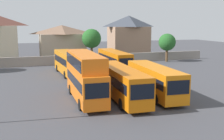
# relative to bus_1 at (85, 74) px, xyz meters

# --- Properties ---
(ground) EXTENTS (140.00, 140.00, 0.00)m
(ground) POSITION_rel_bus_1_xyz_m (3.77, 17.76, -2.76)
(ground) COLOR #424247
(depot_boundary_wall) EXTENTS (56.00, 0.50, 1.80)m
(depot_boundary_wall) POSITION_rel_bus_1_xyz_m (3.77, 25.73, -1.86)
(depot_boundary_wall) COLOR gray
(depot_boundary_wall) RESTS_ON ground
(bus_1) EXTENTS (2.70, 10.18, 4.89)m
(bus_1) POSITION_rel_bus_1_xyz_m (0.00, 0.00, 0.00)
(bus_1) COLOR orange
(bus_1) RESTS_ON ground
(bus_2) EXTENTS (2.91, 12.09, 3.31)m
(bus_2) POSITION_rel_bus_1_xyz_m (3.71, -0.54, -0.86)
(bus_2) COLOR orange
(bus_2) RESTS_ON ground
(bus_3) EXTENTS (3.10, 11.11, 3.26)m
(bus_3) POSITION_rel_bus_1_xyz_m (7.61, -0.45, -0.88)
(bus_3) COLOR orange
(bus_3) RESTS_ON ground
(bus_4) EXTENTS (2.94, 10.41, 3.49)m
(bus_4) POSITION_rel_bus_1_xyz_m (0.71, 15.57, -0.77)
(bus_4) COLOR orange
(bus_4) RESTS_ON ground
(bus_5) EXTENTS (2.69, 10.75, 3.43)m
(bus_5) POSITION_rel_bus_1_xyz_m (3.22, 15.65, -0.80)
(bus_5) COLOR orange
(bus_5) RESTS_ON ground
(bus_6) EXTENTS (2.61, 11.21, 3.39)m
(bus_6) POSITION_rel_bus_1_xyz_m (8.26, 15.42, -0.82)
(bus_6) COLOR orange
(bus_6) RESTS_ON ground
(house_terrace_centre) EXTENTS (9.91, 6.83, 7.44)m
(house_terrace_centre) POSITION_rel_bus_1_xyz_m (2.52, 34.27, 1.03)
(house_terrace_centre) COLOR tan
(house_terrace_centre) RESTS_ON ground
(house_terrace_right) EXTENTS (9.23, 6.46, 9.60)m
(house_terrace_right) POSITION_rel_bus_1_xyz_m (18.28, 34.70, 2.14)
(house_terrace_right) COLOR #9E7A60
(house_terrace_right) RESTS_ON ground
(tree_left_of_lot) EXTENTS (3.50, 3.50, 5.78)m
(tree_left_of_lot) POSITION_rel_bus_1_xyz_m (22.46, 23.73, 1.23)
(tree_left_of_lot) COLOR brown
(tree_left_of_lot) RESTS_ON ground
(tree_right_of_lot) EXTENTS (3.90, 3.90, 6.73)m
(tree_right_of_lot) POSITION_rel_bus_1_xyz_m (7.64, 28.23, 1.98)
(tree_right_of_lot) COLOR brown
(tree_right_of_lot) RESTS_ON ground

